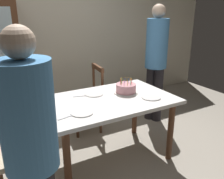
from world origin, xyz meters
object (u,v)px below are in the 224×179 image
plate_far_side (94,94)px  birthday_cake (126,89)px  chair_upholstered (3,148)px  plate_near_guest (151,97)px  person_celebrant (31,146)px  person_guest (156,57)px  plate_near_celebrant (82,112)px  chair_spindle_back (87,100)px  dining_table (108,107)px

plate_far_side → birthday_cake: bearing=-23.0°
birthday_cake → chair_upholstered: chair_upholstered is taller
birthday_cake → plate_near_guest: 0.32m
birthday_cake → chair_upholstered: (-1.38, -0.15, -0.28)m
chair_upholstered → person_celebrant: (0.12, -0.76, 0.40)m
person_guest → person_celebrant: bearing=-146.1°
plate_near_celebrant → plate_far_side: 0.53m
chair_upholstered → plate_near_guest: bearing=-4.5°
plate_far_side → person_celebrant: (-0.91, -1.05, 0.16)m
plate_near_guest → chair_spindle_back: size_ratio=0.23×
dining_table → person_guest: 1.32m
chair_upholstered → person_celebrant: size_ratio=0.58×
plate_near_guest → person_celebrant: size_ratio=0.13×
chair_spindle_back → plate_near_guest: bearing=-70.4°
chair_spindle_back → chair_upholstered: same height
chair_upholstered → person_guest: 2.39m
plate_near_guest → chair_spindle_back: (-0.35, 0.98, -0.30)m
dining_table → person_guest: (1.13, 0.58, 0.35)m
plate_far_side → chair_upholstered: bearing=-164.2°
birthday_cake → plate_near_guest: bearing=-59.0°
birthday_cake → chair_spindle_back: bearing=104.8°
birthday_cake → plate_far_side: (-0.34, 0.15, -0.05)m
dining_table → plate_near_celebrant: (-0.40, -0.21, 0.11)m
person_guest → plate_near_guest: bearing=-131.8°
dining_table → chair_spindle_back: size_ratio=1.52×
dining_table → chair_upholstered: size_ratio=1.52×
birthday_cake → chair_upholstered: 1.42m
plate_near_guest → chair_upholstered: 1.56m
plate_far_side → chair_spindle_back: size_ratio=0.23×
birthday_cake → chair_upholstered: size_ratio=0.29×
plate_near_guest → person_guest: (0.70, 0.79, 0.25)m
chair_upholstered → dining_table: bearing=4.5°
person_celebrant → person_guest: person_guest is taller
plate_near_celebrant → chair_upholstered: (-0.71, 0.12, -0.23)m
plate_near_celebrant → plate_near_guest: 0.83m
birthday_cake → person_guest: size_ratio=0.16×
dining_table → plate_near_guest: plate_near_guest is taller
dining_table → birthday_cake: (0.27, 0.06, 0.15)m
dining_table → person_guest: person_guest is taller
chair_spindle_back → chair_upholstered: (-1.19, -0.86, 0.07)m
chair_spindle_back → plate_far_side: bearing=-105.2°
dining_table → person_celebrant: bearing=-139.3°
plate_far_side → person_celebrant: size_ratio=0.13×
person_celebrant → plate_near_celebrant: bearing=47.4°
dining_table → person_guest: size_ratio=0.82×
chair_upholstered → person_celebrant: 0.87m
birthday_cake → plate_far_side: birthday_cake is taller
chair_spindle_back → person_guest: size_ratio=0.54×
birthday_cake → person_celebrant: 1.55m
dining_table → birthday_cake: size_ratio=5.15×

